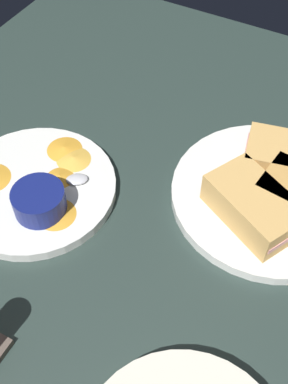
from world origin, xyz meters
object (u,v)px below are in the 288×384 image
(sandwich_half_near, at_px, (254,206))
(plate_chips_companion, at_px, (34,188))
(plate_sandwich_main, at_px, (268,196))
(spoon_by_dark_ramekin, at_px, (275,190))
(spoon_by_gravy_ramekin, at_px, (68,180))
(ramekin_light_gravy, at_px, (39,200))

(sandwich_half_near, relative_size, plate_chips_companion, 0.63)
(plate_sandwich_main, bearing_deg, sandwich_half_near, 80.53)
(spoon_by_dark_ramekin, bearing_deg, sandwich_half_near, 75.73)
(plate_sandwich_main, relative_size, spoon_by_gravy_ramekin, 3.15)
(plate_sandwich_main, xyz_separation_m, spoon_by_gravy_ramekin, (0.26, 0.12, 0.01))
(spoon_by_dark_ramekin, relative_size, ramekin_light_gravy, 1.36)
(spoon_by_dark_ramekin, xyz_separation_m, plate_chips_companion, (0.31, 0.15, -0.01))
(plate_sandwich_main, height_order, spoon_by_dark_ramekin, spoon_by_dark_ramekin)
(ramekin_light_gravy, bearing_deg, spoon_by_dark_ramekin, -146.14)
(ramekin_light_gravy, bearing_deg, plate_chips_companion, -39.81)
(plate_sandwich_main, bearing_deg, ramekin_light_gravy, 33.70)
(spoon_by_gravy_ramekin, bearing_deg, plate_chips_companion, 35.18)
(plate_sandwich_main, relative_size, spoon_by_dark_ramekin, 2.83)
(plate_sandwich_main, relative_size, ramekin_light_gravy, 3.85)
(ramekin_light_gravy, bearing_deg, sandwich_half_near, -154.01)
(spoon_by_dark_ramekin, xyz_separation_m, ramekin_light_gravy, (0.28, 0.18, 0.02))
(plate_chips_companion, distance_m, spoon_by_gravy_ramekin, 0.05)
(spoon_by_gravy_ramekin, bearing_deg, sandwich_half_near, -165.05)
(plate_sandwich_main, relative_size, plate_chips_companion, 1.17)
(sandwich_half_near, distance_m, ramekin_light_gravy, 0.29)
(plate_chips_companion, bearing_deg, spoon_by_dark_ramekin, -153.55)
(spoon_by_dark_ramekin, distance_m, ramekin_light_gravy, 0.33)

